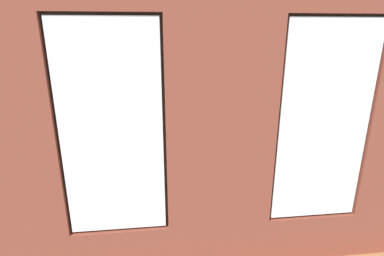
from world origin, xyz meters
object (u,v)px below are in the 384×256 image
Objects in this scene: cup_ceramic at (175,147)px; remote_silver at (162,154)px; coffee_table at (185,153)px; media_console at (28,174)px; tv_flatscreen at (21,139)px; papasan_chair at (172,122)px; potted_plant_between_couches at (290,192)px; table_plant_small at (191,148)px; potted_plant_corner_near_left at (286,108)px; potted_plant_foreground_right at (76,112)px; remote_gray at (204,146)px; couch_by_window at (194,210)px; potted_plant_beside_window_right at (92,193)px; potted_plant_near_tv at (33,188)px; couch_left at (330,159)px; remote_black at (185,150)px; potted_plant_by_left_couch at (282,129)px.

remote_silver is at bearing 43.07° from cup_ceramic.
coffee_table is 2.90m from media_console.
tv_flatscreen is 1.08× the size of papasan_chair.
potted_plant_between_couches is at bearing 159.85° from tv_flatscreen.
table_plant_small is (-0.30, 0.25, 0.07)m from cup_ceramic.
media_console is 1.11× the size of tv_flatscreen.
remote_silver is (0.26, 0.25, -0.03)m from cup_ceramic.
cup_ceramic is 3.76m from potted_plant_corner_near_left.
remote_silver is at bearing 134.07° from potted_plant_foreground_right.
remote_gray is 0.12× the size of potted_plant_foreground_right.
couch_by_window is at bearing 1.35° from potted_plant_between_couches.
potted_plant_corner_near_left is 1.10× the size of potted_plant_beside_window_right.
potted_plant_near_tv is (2.20, 3.53, 0.12)m from papasan_chair.
couch_by_window reaches higher than coffee_table.
media_console is at bearing -64.00° from potted_plant_near_tv.
potted_plant_foreground_right is (0.23, -3.51, 0.22)m from potted_plant_near_tv.
couch_left reaches higher than papasan_chair.
tv_flatscreen is (2.87, 0.36, 0.48)m from remote_black.
couch_by_window is 1.76× the size of papasan_chair.
remote_silver is 0.16× the size of papasan_chair.
remote_black is at bearing -54.76° from potted_plant_between_couches.
cup_ceramic is at bearing -42.35° from remote_black.
potted_plant_by_left_couch is (-5.31, -1.35, 0.21)m from media_console.
potted_plant_between_couches is 0.96× the size of potted_plant_beside_window_right.
couch_by_window is 2.67× the size of potted_plant_by_left_couch.
potted_plant_foreground_right is (2.56, -2.05, 0.32)m from remote_black.
couch_by_window and couch_left have the same top height.
tv_flatscreen reaches higher than coffee_table.
potted_plant_foreground_right is (-0.31, -2.41, 0.51)m from media_console.
potted_plant_corner_near_left is (-3.14, -0.02, 0.29)m from papasan_chair.
potted_plant_by_left_couch is (-2.63, -0.88, -0.01)m from cup_ceramic.
table_plant_small is 0.19× the size of potted_plant_near_tv.
couch_left is at bearing 169.02° from cup_ceramic.
coffee_table is at bearing 141.38° from potted_plant_foreground_right.
table_plant_small is 2.43m from potted_plant_beside_window_right.
cup_ceramic is at bearing -118.93° from potted_plant_beside_window_right.
couch_left reaches higher than cup_ceramic.
potted_plant_beside_window_right is at bearing 51.98° from table_plant_small.
potted_plant_foreground_right is (2.56, -2.05, 0.38)m from coffee_table.
media_console is 0.95× the size of potted_plant_corner_near_left.
potted_plant_by_left_couch reaches higher than table_plant_small.
potted_plant_beside_window_right is at bearing 4.44° from couch_by_window.
table_plant_small is at bearing 37.46° from potted_plant_corner_near_left.
remote_gray is at bearing -171.05° from media_console.
couch_left is (-2.90, -1.46, -0.00)m from couch_by_window.
media_console is (2.87, 0.36, -0.13)m from coffee_table.
couch_left is at bearing -136.25° from potted_plant_between_couches.
potted_plant_by_left_couch is at bearing -110.71° from potted_plant_between_couches.
potted_plant_near_tv is at bearing -31.07° from potted_plant_beside_window_right.
coffee_table is 18.41× the size of cup_ceramic.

